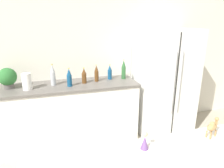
# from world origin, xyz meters

# --- Properties ---
(wall_back) EXTENTS (8.00, 0.06, 2.55)m
(wall_back) POSITION_xyz_m (0.00, 2.73, 1.27)
(wall_back) COLOR silver
(wall_back) RESTS_ON ground_plane
(back_counter) EXTENTS (1.98, 0.63, 0.93)m
(back_counter) POSITION_xyz_m (-0.50, 2.40, 0.47)
(back_counter) COLOR white
(back_counter) RESTS_ON ground_plane
(refrigerator) EXTENTS (0.91, 0.69, 1.70)m
(refrigerator) POSITION_xyz_m (1.02, 2.35, 0.85)
(refrigerator) COLOR white
(refrigerator) RESTS_ON ground_plane
(potted_plant) EXTENTS (0.24, 0.24, 0.29)m
(potted_plant) POSITION_xyz_m (-1.33, 2.44, 1.09)
(potted_plant) COLOR #595451
(potted_plant) RESTS_ON back_counter
(paper_towel_roll) EXTENTS (0.12, 0.12, 0.22)m
(paper_towel_roll) POSITION_xyz_m (-1.07, 2.32, 1.04)
(paper_towel_roll) COLOR white
(paper_towel_roll) RESTS_ON back_counter
(back_bottle_0) EXTENTS (0.07, 0.07, 0.23)m
(back_bottle_0) POSITION_xyz_m (-0.29, 2.40, 1.04)
(back_bottle_0) COLOR brown
(back_bottle_0) RESTS_ON back_counter
(back_bottle_1) EXTENTS (0.07, 0.07, 0.31)m
(back_bottle_1) POSITION_xyz_m (0.34, 2.46, 1.08)
(back_bottle_1) COLOR #2D6033
(back_bottle_1) RESTS_ON back_counter
(back_bottle_2) EXTENTS (0.07, 0.07, 0.31)m
(back_bottle_2) POSITION_xyz_m (-0.74, 2.43, 1.08)
(back_bottle_2) COLOR #B2B7BC
(back_bottle_2) RESTS_ON back_counter
(back_bottle_3) EXTENTS (0.07, 0.07, 0.23)m
(back_bottle_3) POSITION_xyz_m (0.13, 2.50, 1.04)
(back_bottle_3) COLOR navy
(back_bottle_3) RESTS_ON back_counter
(back_bottle_4) EXTENTS (0.06, 0.06, 0.26)m
(back_bottle_4) POSITION_xyz_m (-0.10, 2.44, 1.05)
(back_bottle_4) COLOR brown
(back_bottle_4) RESTS_ON back_counter
(back_bottle_5) EXTENTS (0.07, 0.07, 0.26)m
(back_bottle_5) POSITION_xyz_m (-0.52, 2.31, 1.06)
(back_bottle_5) COLOR navy
(back_bottle_5) RESTS_ON back_counter
(camel_figurine) EXTENTS (0.12, 0.08, 0.15)m
(camel_figurine) POSITION_xyz_m (0.40, 0.62, 1.07)
(camel_figurine) COLOR #A87F4C
(camel_figurine) RESTS_ON bar_counter
(wise_man_figurine_blue) EXTENTS (0.06, 0.06, 0.13)m
(wise_man_figurine_blue) POSITION_xyz_m (-0.15, 0.62, 1.04)
(wise_man_figurine_blue) COLOR #6B4784
(wise_man_figurine_blue) RESTS_ON bar_counter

